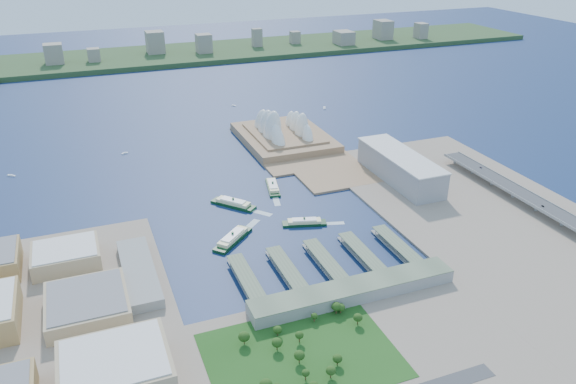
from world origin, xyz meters
name	(u,v)px	position (x,y,z in m)	size (l,w,h in m)	color
ground	(286,234)	(0.00, 0.00, 0.00)	(3000.00, 3000.00, 0.00)	#0F1C49
west_land	(47,348)	(-250.00, -105.00, 1.50)	(220.00, 390.00, 3.00)	gray
south_land	(379,354)	(0.00, -210.00, 1.50)	(720.00, 180.00, 3.00)	gray
east_land	(490,216)	(240.00, -50.00, 1.50)	(240.00, 500.00, 3.00)	gray
peninsula	(290,145)	(107.50, 260.00, 1.50)	(135.00, 220.00, 3.00)	#937150
far_shore	(150,57)	(0.00, 980.00, 6.00)	(2200.00, 260.00, 12.00)	#2D4926
opera_house	(284,123)	(105.00, 280.00, 32.00)	(134.00, 180.00, 58.00)	white
toaster_building	(400,167)	(195.00, 80.00, 20.50)	(45.00, 155.00, 35.00)	gray
expressway	(537,206)	(300.00, -60.00, 8.93)	(26.00, 340.00, 11.85)	gray
west_buildings	(44,308)	(-250.00, -70.00, 16.50)	(200.00, 280.00, 27.00)	#A48552
ferry_wharves	(325,262)	(14.00, -75.00, 4.65)	(184.00, 90.00, 9.30)	#57664D
terminal_building	(353,291)	(15.00, -135.00, 9.00)	(200.00, 28.00, 12.00)	gray
park	(301,347)	(-60.00, -190.00, 11.00)	(150.00, 110.00, 16.00)	#194714
far_skyline	(150,45)	(0.00, 960.00, 39.50)	(1900.00, 140.00, 55.00)	gray
ferry_a	(233,202)	(-34.96, 89.83, 5.51)	(14.84, 58.30, 11.02)	#0C3317
ferry_b	(273,185)	(27.33, 118.82, 5.14)	(13.85, 54.41, 10.29)	#0C3317
ferry_c	(233,237)	(-59.45, 7.52, 5.64)	(15.19, 59.68, 11.28)	#0C3317
ferry_d	(304,221)	(28.19, 13.63, 4.82)	(12.96, 50.93, 9.63)	#0C3317
boat_a	(11,175)	(-295.72, 288.63, 1.17)	(3.04, 12.16, 2.34)	white
boat_b	(125,153)	(-139.97, 317.86, 1.29)	(3.34, 9.54, 2.58)	white
boat_c	(324,108)	(239.86, 420.17, 1.55)	(4.01, 13.75, 3.09)	white
boat_e	(234,106)	(84.25, 497.41, 1.17)	(3.05, 9.57, 2.35)	white
car_b	(543,206)	(296.00, -72.45, 15.47)	(1.30, 3.74, 1.23)	slate
car_c	(481,167)	(304.00, 49.82, 15.50)	(1.83, 4.50, 1.31)	slate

